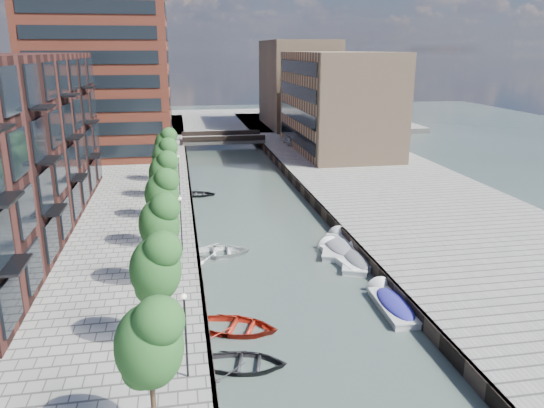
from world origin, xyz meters
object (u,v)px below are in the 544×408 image
object	(u,v)px
sloop_1	(245,367)
motorboat_1	(356,259)
tree_5	(165,156)
motorboat_3	(392,304)
motorboat_2	(341,256)
tree_6	(166,144)
sloop_2	(237,331)
tree_4	(163,171)
tree_0	(149,341)
sloop_4	(197,196)
sloop_3	(218,255)
motorboat_4	(337,246)
tree_2	(159,221)
bridge	(223,139)
tree_3	(162,192)
car	(290,140)
tree_1	(155,265)

from	to	relation	value
sloop_1	motorboat_1	xyz separation A→B (m)	(9.96, 12.19, 0.21)
tree_5	motorboat_3	xyz separation A→B (m)	(13.92, -24.41, -5.09)
motorboat_1	motorboat_2	world-z (taller)	motorboat_2
tree_6	sloop_2	bearing A→B (deg)	-82.78
tree_6	sloop_2	world-z (taller)	tree_6
tree_5	motorboat_2	xyz separation A→B (m)	(13.26, -16.08, -5.20)
motorboat_3	tree_4	bearing A→B (deg)	128.64
tree_0	sloop_4	bearing A→B (deg)	85.41
sloop_3	motorboat_4	size ratio (longest dim) A/B	0.83
tree_0	motorboat_4	world-z (taller)	tree_0
sloop_2	tree_2	bearing A→B (deg)	63.93
sloop_1	motorboat_1	distance (m)	15.74
tree_0	tree_5	distance (m)	35.00
tree_6	bridge	bearing A→B (deg)	71.90
bridge	tree_3	world-z (taller)	tree_3
tree_4	tree_5	size ratio (longest dim) A/B	1.00
sloop_3	car	size ratio (longest dim) A/B	1.32
tree_2	sloop_1	xyz separation A→B (m)	(4.11, -8.27, -5.31)
motorboat_1	motorboat_3	bearing A→B (deg)	-91.22
tree_1	motorboat_1	bearing A→B (deg)	37.82
bridge	tree_6	xyz separation A→B (m)	(-8.50, -26.00, 3.92)
tree_2	sloop_4	xyz separation A→B (m)	(3.13, 24.91, -5.31)
tree_1	sloop_2	bearing A→B (deg)	29.88
tree_3	sloop_4	size ratio (longest dim) A/B	1.47
tree_1	tree_3	world-z (taller)	same
motorboat_4	tree_2	bearing A→B (deg)	-152.97
sloop_1	sloop_2	bearing A→B (deg)	12.63
bridge	tree_3	xyz separation A→B (m)	(-8.50, -47.00, 3.92)
sloop_3	car	xyz separation A→B (m)	(14.67, 42.11, 1.65)
bridge	sloop_2	distance (m)	58.80
tree_3	car	xyz separation A→B (m)	(18.68, 42.14, -3.65)
tree_4	motorboat_1	world-z (taller)	tree_4
car	motorboat_4	bearing A→B (deg)	-102.33
tree_5	tree_2	bearing A→B (deg)	-90.00
sloop_2	motorboat_4	size ratio (longest dim) A/B	0.78
tree_1	motorboat_4	distance (m)	20.05
tree_2	car	xyz separation A→B (m)	(18.68, 49.14, -3.65)
tree_4	motorboat_2	size ratio (longest dim) A/B	1.02
sloop_4	motorboat_4	distance (m)	20.80
tree_2	tree_1	bearing A→B (deg)	-90.00
sloop_2	motorboat_2	distance (m)	13.20
sloop_2	motorboat_1	bearing A→B (deg)	-27.17
tree_6	car	size ratio (longest dim) A/B	1.55
sloop_1	motorboat_2	xyz separation A→B (m)	(9.14, 13.19, 0.11)
tree_5	sloop_2	world-z (taller)	tree_5
tree_6	sloop_2	distance (m)	33.31
sloop_3	motorboat_3	size ratio (longest dim) A/B	0.93
tree_4	sloop_3	distance (m)	9.63
tree_6	sloop_1	world-z (taller)	tree_6
tree_6	sloop_1	xyz separation A→B (m)	(4.11, -36.27, -5.31)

